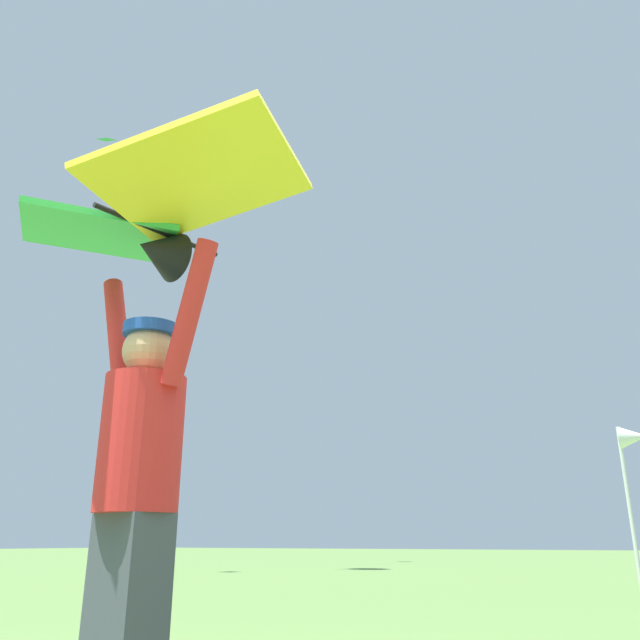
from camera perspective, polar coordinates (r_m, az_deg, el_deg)
name	(u,v)px	position (r m, az deg, el deg)	size (l,w,h in m)	color
kite_flyer_person	(138,483)	(2.82, -15.78, -13.65)	(0.81, 0.40, 1.92)	#424751
held_stunt_kite	(147,219)	(3.10, -14.99, 8.58)	(1.77, 1.09, 0.40)	black
distant_kite_green_low_right	(106,139)	(19.94, -18.33, 14.93)	(0.59, 0.57, 0.26)	green
distant_kite_black_high_left	(268,159)	(28.07, -4.59, 13.99)	(0.70, 0.69, 0.22)	black
marker_flag	(633,449)	(7.75, 25.87, -10.22)	(0.30, 0.24, 1.89)	silver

